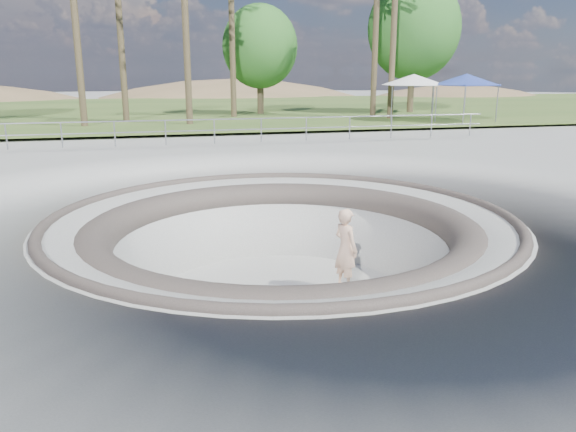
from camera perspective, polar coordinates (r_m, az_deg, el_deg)
The scene contains 11 objects.
ground at distance 12.35m, azimuth -0.64°, elevation -0.11°, with size 180.00×180.00×0.00m, color #ADADA8.
skate_bowl at distance 12.93m, azimuth -0.62°, elevation -7.98°, with size 14.00×14.00×4.10m.
grass_strip at distance 45.79m, azimuth -10.86°, elevation 10.63°, with size 180.00×36.00×0.12m.
distant_hills at distance 69.84m, azimuth -8.69°, elevation 5.99°, with size 103.20×45.00×28.60m.
safety_railing at distance 23.90m, azimuth -7.49°, elevation 8.56°, with size 25.00×0.06×1.03m.
skateboard at distance 13.35m, azimuth 5.78°, elevation -7.31°, with size 0.87×0.35×0.09m.
skater at distance 13.02m, azimuth 5.89°, elevation -3.33°, with size 0.70×0.46×1.91m, color beige.
canopy_white at distance 34.87m, azimuth 12.65°, elevation 13.35°, with size 4.86×4.86×2.67m.
canopy_blue at distance 34.69m, azimuth 17.66°, elevation 13.06°, with size 5.20×5.20×2.70m.
bushy_tree_mid at distance 39.28m, azimuth -2.87°, elevation 16.80°, with size 5.06×4.60×7.31m.
bushy_tree_right at distance 41.65m, azimuth 12.69°, elevation 18.07°, with size 6.46×5.87×9.31m.
Camera 1 is at (-2.80, -11.62, 3.11)m, focal length 35.00 mm.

